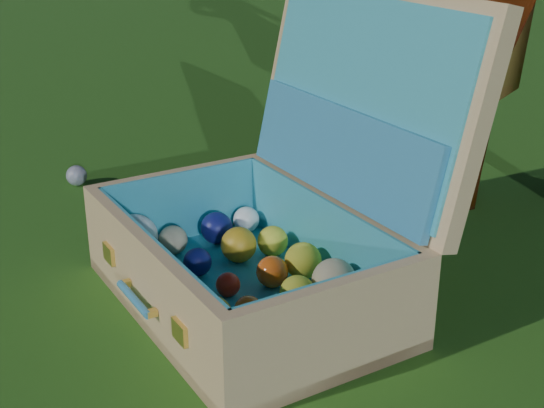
{
  "coord_description": "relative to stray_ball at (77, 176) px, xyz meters",
  "views": [
    {
      "loc": [
        1.11,
        -1.2,
        0.82
      ],
      "look_at": [
        0.16,
        -0.05,
        0.2
      ],
      "focal_mm": 50.0,
      "sensor_mm": 36.0,
      "label": 1
    }
  ],
  "objects": [
    {
      "name": "ground",
      "position": [
        0.71,
        -0.06,
        -0.03
      ],
      "size": [
        60.0,
        60.0,
        0.0
      ],
      "primitive_type": "plane",
      "color": "#215114",
      "rests_on": "ground"
    },
    {
      "name": "stray_ball",
      "position": [
        0.0,
        0.0,
        0.0
      ],
      "size": [
        0.06,
        0.06,
        0.06
      ],
      "primitive_type": "sphere",
      "color": "#3A6298",
      "rests_on": "ground"
    },
    {
      "name": "suitcase",
      "position": [
        0.89,
        -0.12,
        0.15
      ],
      "size": [
        0.84,
        0.78,
        0.65
      ],
      "rotation": [
        0.0,
        0.0,
        -0.34
      ],
      "color": "tan",
      "rests_on": "ground"
    }
  ]
}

